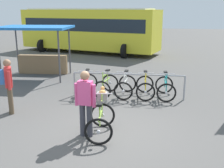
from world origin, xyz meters
The scene contains 12 objects.
ground_plane centered at (0.00, 0.00, 0.00)m, with size 80.00×80.00×0.00m, color #514F4C.
bike_rack_rail centered at (0.15, 2.89, 0.68)m, with size 3.91×0.24×0.88m.
racked_bike_red centered at (-1.36, 3.00, 0.37)m, with size 0.81×1.20×0.98m.
racked_bike_lime centered at (-0.66, 3.03, 0.37)m, with size 0.76×1.15×0.97m.
racked_bike_white centered at (0.04, 3.06, 0.37)m, with size 0.67×1.12×0.98m.
racked_bike_yellow centered at (0.74, 3.10, 0.37)m, with size 0.76×1.16×0.97m.
racked_bike_teal centered at (1.44, 3.13, 0.37)m, with size 0.74×1.13×0.97m.
featured_bicycle centered at (-0.13, -0.09, 0.49)m, with size 0.79×1.24×1.09m.
person_with_featured_bike centered at (-0.46, -0.31, 0.91)m, with size 0.53×0.23×1.64m.
pedestrian_with_backpack centered at (-3.12, 0.77, 0.94)m, with size 0.44×0.47×1.64m.
bus_distant centered at (-3.98, 12.96, 1.74)m, with size 10.31×4.90×3.08m.
market_stall centered at (-4.35, 5.51, 1.39)m, with size 3.30×2.58×2.30m.
Camera 1 is at (1.31, -6.29, 3.02)m, focal length 44.00 mm.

